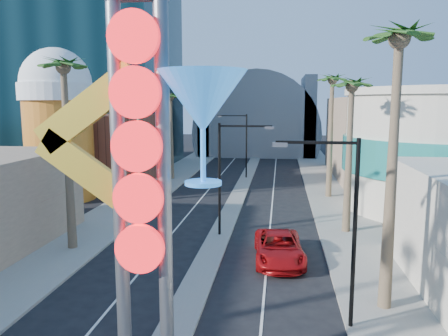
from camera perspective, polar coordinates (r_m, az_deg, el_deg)
sidewalk_west at (r=47.53m, az=-9.47°, el=-2.88°), size 5.00×100.00×0.15m
sidewalk_east at (r=45.84m, az=13.96°, el=-3.44°), size 5.00×100.00×0.15m
median at (r=48.64m, az=2.36°, el=-2.51°), size 1.60×84.00×0.15m
brick_filler_west at (r=51.94m, az=-15.50°, el=2.27°), size 10.00×10.00×8.00m
filler_east at (r=58.93m, az=19.01°, el=3.80°), size 10.00×20.00×10.00m
beer_mug at (r=44.89m, az=-20.85°, el=6.02°), size 7.00×7.00×14.50m
turquoise_building at (r=42.12m, az=26.56°, el=2.00°), size 16.60×16.60×10.60m
canopy at (r=81.83m, az=4.48°, el=4.94°), size 22.00×16.00×22.00m
neon_sign at (r=13.13m, az=-7.43°, el=-0.55°), size 6.53×2.60×12.55m
streetlight_0 at (r=30.12m, az=0.43°, el=-0.05°), size 3.79×0.25×8.00m
streetlight_1 at (r=53.96m, az=2.37°, el=3.73°), size 3.79×0.25×8.00m
streetlight_2 at (r=18.32m, az=15.31°, el=-6.10°), size 3.45×0.25×8.00m
palm_1 at (r=28.79m, az=-20.19°, el=10.92°), size 2.40×2.40×12.70m
palm_2 at (r=41.70m, az=-11.12°, el=8.52°), size 2.40×2.40×11.20m
palm_3 at (r=53.22m, az=-7.00°, el=8.57°), size 2.40×2.40×11.20m
palm_5 at (r=20.25m, az=21.82°, el=13.33°), size 2.40×2.40×13.20m
palm_6 at (r=31.94m, az=16.33°, el=9.20°), size 2.40×2.40×11.70m
palm_7 at (r=43.86m, az=13.95°, el=10.17°), size 2.40×2.40×12.70m
red_pickup at (r=26.54m, az=7.19°, el=-10.28°), size 3.25×6.26×1.68m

